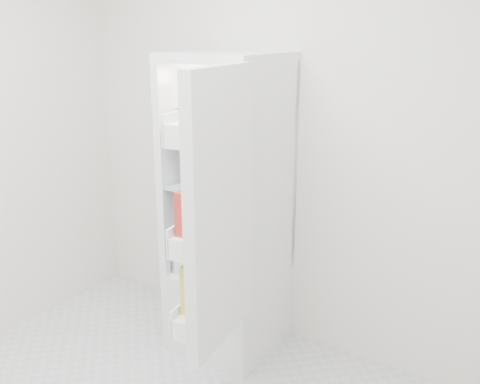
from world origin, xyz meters
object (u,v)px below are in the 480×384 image
Objects in this scene: fridge_door at (216,216)px; mushroom_bowl at (203,222)px; red_cabbage at (240,219)px; refrigerator at (232,242)px.

mushroom_bowl is at bearing 34.00° from fridge_door.
fridge_door reaches higher than red_cabbage.
refrigerator is 0.22m from mushroom_bowl.
fridge_door is at bearing -47.68° from mushroom_bowl.
refrigerator reaches higher than fridge_door.
fridge_door reaches higher than mushroom_bowl.
refrigerator reaches higher than mushroom_bowl.
red_cabbage reaches higher than mushroom_bowl.
mushroom_bowl is at bearing -161.94° from red_cabbage.
refrigerator reaches higher than red_cabbage.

